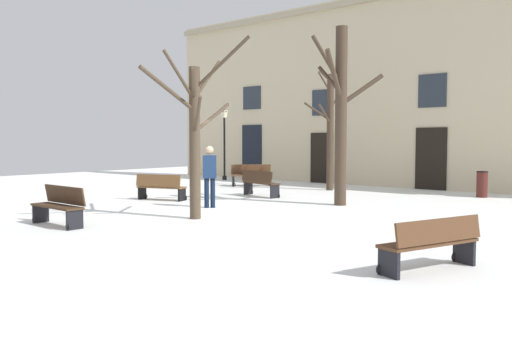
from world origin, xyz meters
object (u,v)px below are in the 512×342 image
at_px(tree_right_of_center, 330,130).
at_px(bench_facing_shops, 252,175).
at_px(bench_back_to_back_left, 260,183).
at_px(person_strolling, 210,173).
at_px(tree_near_facade, 195,132).
at_px(bench_near_lamp, 161,187).
at_px(tree_foreground, 340,109).
at_px(bench_far_corner, 59,205).
at_px(bench_near_center_tree, 432,243).
at_px(litter_bin, 482,184).
at_px(streetlamp, 224,136).

height_order(tree_right_of_center, bench_facing_shops, tree_right_of_center).
distance_m(bench_back_to_back_left, person_strolling, 3.44).
xyz_separation_m(tree_near_facade, bench_near_lamp, (-3.82, 2.08, -1.75)).
bearing_deg(tree_right_of_center, person_strolling, -88.96).
relative_size(tree_right_of_center, tree_foreground, 0.91).
relative_size(tree_right_of_center, bench_far_corner, 2.85).
relative_size(tree_right_of_center, bench_near_center_tree, 2.68).
distance_m(bench_facing_shops, bench_near_lamp, 6.11).
distance_m(bench_near_center_tree, person_strolling, 8.41).
height_order(tree_right_of_center, bench_back_to_back_left, tree_right_of_center).
bearing_deg(litter_bin, bench_far_corner, -114.82).
relative_size(tree_right_of_center, tree_near_facade, 1.09).
xyz_separation_m(tree_right_of_center, litter_bin, (5.46, 1.15, -1.95)).
xyz_separation_m(litter_bin, bench_facing_shops, (-9.04, -1.69, 0.03)).
bearing_deg(tree_foreground, bench_far_corner, -112.29).
bearing_deg(tree_right_of_center, bench_near_lamp, -110.60).
distance_m(tree_foreground, litter_bin, 6.22).
bearing_deg(tree_near_facade, bench_facing_shops, 121.47).
relative_size(bench_near_center_tree, person_strolling, 1.00).
bearing_deg(tree_foreground, bench_back_to_back_left, 174.76).
distance_m(tree_near_facade, person_strolling, 2.45).
xyz_separation_m(tree_near_facade, streetlamp, (-8.20, 9.85, -0.02)).
xyz_separation_m(streetlamp, bench_near_center_tree, (14.76, -11.20, -1.74)).
relative_size(tree_near_facade, streetlamp, 1.27).
distance_m(tree_foreground, streetlamp, 10.88).
bearing_deg(tree_foreground, person_strolling, -131.23).
height_order(bench_near_center_tree, bench_far_corner, bench_far_corner).
height_order(tree_foreground, bench_far_corner, tree_foreground).
bearing_deg(bench_near_center_tree, bench_far_corner, -59.97).
height_order(streetlamp, bench_back_to_back_left, streetlamp).
bearing_deg(bench_far_corner, tree_foreground, 68.68).
bearing_deg(person_strolling, bench_near_center_tree, 109.52).
bearing_deg(bench_facing_shops, tree_near_facade, -107.96).
bearing_deg(tree_near_facade, streetlamp, 129.79).
distance_m(tree_near_facade, bench_facing_shops, 9.63).
bearing_deg(tree_near_facade, person_strolling, 125.12).
relative_size(tree_foreground, bench_near_center_tree, 2.96).
height_order(tree_right_of_center, bench_near_center_tree, tree_right_of_center).
distance_m(litter_bin, bench_far_corner, 13.78).
xyz_separation_m(litter_bin, bench_near_center_tree, (2.46, -11.12, -0.03)).
distance_m(tree_near_facade, bench_near_center_tree, 6.92).
bearing_deg(tree_right_of_center, streetlamp, 169.79).
xyz_separation_m(tree_foreground, person_strolling, (-2.62, -2.99, -1.91)).
bearing_deg(bench_facing_shops, bench_near_center_tree, -88.81).
relative_size(streetlamp, litter_bin, 3.88).
xyz_separation_m(streetlamp, bench_facing_shops, (3.26, -1.77, -1.68)).
distance_m(tree_right_of_center, bench_far_corner, 11.52).
bearing_deg(streetlamp, person_strolling, -49.27).
xyz_separation_m(tree_foreground, litter_bin, (2.72, 5.02, -2.47)).
distance_m(tree_foreground, bench_facing_shops, 7.56).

